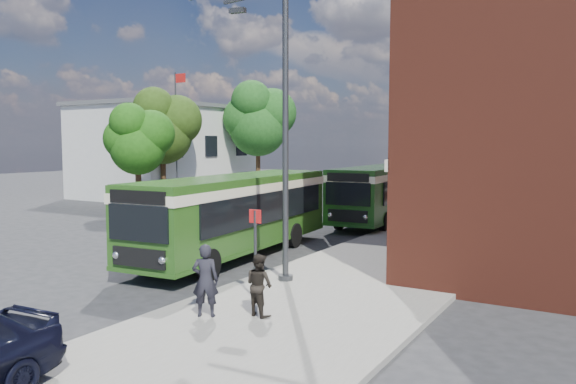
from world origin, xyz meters
The scene contains 14 objects.
ground centered at (0.00, 0.00, 0.00)m, with size 120.00×120.00×0.00m, color #2A2A2D.
pavement centered at (7.00, 8.00, 0.07)m, with size 6.00×48.00×0.15m, color gray.
kerb_line centered at (3.95, 8.00, 0.01)m, with size 0.12×48.00×0.01m, color beige.
white_building centered at (-18.00, 18.00, 3.66)m, with size 9.40×13.40×7.30m.
flagpole centered at (-12.45, 13.00, 4.94)m, with size 0.95×0.10×9.00m.
street_lamp centered at (4.84, -2.00, 4.79)m, with size 2.96×2.38×9.00m.
bus_stop_sign centered at (5.60, -4.20, 1.51)m, with size 0.35×0.08×2.52m.
bus_front centered at (1.43, 0.69, 1.83)m, with size 3.41×11.04×3.02m.
bus_rear centered at (2.91, 11.74, 1.83)m, with size 3.07×10.03×3.02m.
pedestrian_a centered at (5.39, -6.00, 1.02)m, with size 0.63×0.42×1.73m, color black.
pedestrian_b centered at (6.45, -5.30, 0.89)m, with size 0.72×0.56×1.49m, color black.
tree_left centered at (-11.40, 8.34, 4.49)m, with size 3.93×3.73×6.63m.
tree_mid centered at (-13.22, 12.45, 5.41)m, with size 4.73×4.49×7.98m.
tree_right centered at (-11.18, 21.12, 6.19)m, with size 5.40×5.14×9.12m.
Camera 1 is at (13.70, -16.17, 4.25)m, focal length 35.00 mm.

